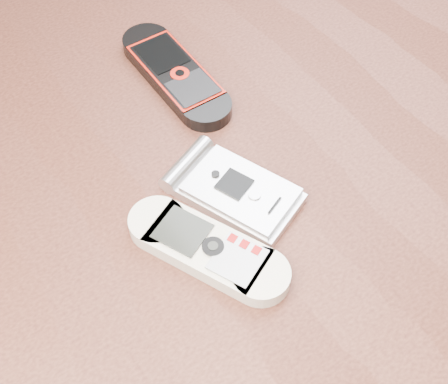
{
  "coord_description": "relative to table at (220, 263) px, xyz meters",
  "views": [
    {
      "loc": [
        -0.17,
        -0.26,
        1.19
      ],
      "look_at": [
        0.01,
        0.0,
        0.76
      ],
      "focal_mm": 50.0,
      "sensor_mm": 36.0,
      "label": 1
    }
  ],
  "objects": [
    {
      "name": "nokia_white",
      "position": [
        -0.04,
        -0.04,
        0.11
      ],
      "size": [
        0.1,
        0.15,
        0.02
      ],
      "primitive_type": "cube",
      "rotation": [
        0.0,
        0.0,
        0.44
      ],
      "color": "silver",
      "rests_on": "table"
    },
    {
      "name": "table",
      "position": [
        0.0,
        0.0,
        0.0
      ],
      "size": [
        1.2,
        0.8,
        0.75
      ],
      "color": "black",
      "rests_on": "ground"
    },
    {
      "name": "motorola_razr",
      "position": [
        0.02,
        -0.01,
        0.11
      ],
      "size": [
        0.1,
        0.13,
        0.02
      ],
      "primitive_type": "cube",
      "rotation": [
        0.0,
        0.0,
        0.38
      ],
      "color": "silver",
      "rests_on": "table"
    },
    {
      "name": "nokia_black_red",
      "position": [
        0.05,
        0.15,
        0.11
      ],
      "size": [
        0.05,
        0.16,
        0.02
      ],
      "primitive_type": "cube",
      "rotation": [
        0.0,
        0.0,
        -0.0
      ],
      "color": "black",
      "rests_on": "table"
    }
  ]
}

